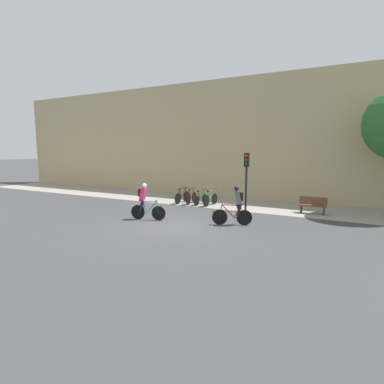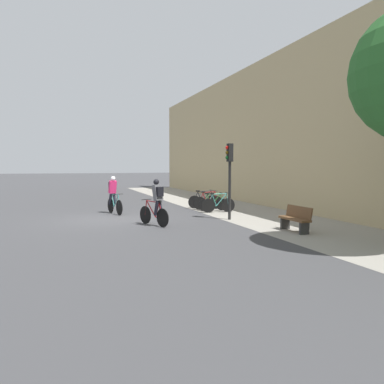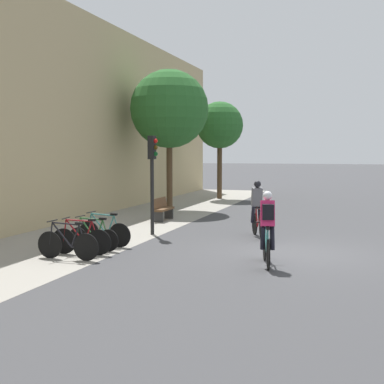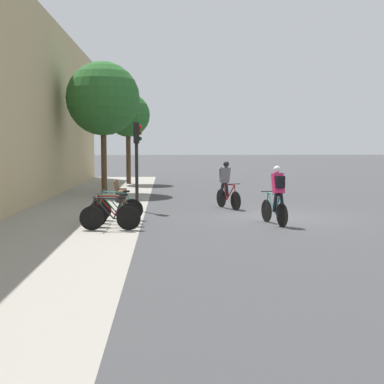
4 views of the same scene
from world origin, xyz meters
name	(u,v)px [view 3 (image 3 of 4)]	position (x,y,z in m)	size (l,w,h in m)	color
ground	(294,253)	(0.00, 0.00, 0.00)	(200.00, 200.00, 0.00)	#3D3D3F
kerb_strip	(71,240)	(0.00, 6.75, 0.00)	(44.00, 4.50, 0.01)	gray
cyclist_pink	(267,227)	(-1.86, 0.43, 0.95)	(1.74, 0.60, 1.79)	black
cyclist_grey	(257,207)	(2.47, 1.47, 0.95)	(1.69, 0.76, 1.79)	black
parked_bike_0	(68,244)	(-2.56, 5.34, 0.41)	(0.46, 1.74, 0.98)	black
parked_bike_1	(81,240)	(-1.89, 5.34, 0.41)	(0.46, 1.66, 0.98)	black
parked_bike_2	(93,237)	(-1.22, 5.34, 0.38)	(0.46, 1.58, 0.94)	black
parked_bike_3	(104,232)	(-0.55, 5.34, 0.41)	(0.46, 1.71, 0.98)	black
traffic_light_pole	(152,166)	(1.85, 4.80, 2.25)	(0.26, 0.30, 3.22)	black
bench	(163,209)	(5.27, 5.74, 0.46)	(1.41, 0.44, 0.89)	brown
street_tree_0	(169,109)	(9.05, 6.82, 4.65)	(3.61, 3.61, 6.47)	#4C3823
street_tree_1	(220,126)	(15.29, 6.04, 4.16)	(2.66, 2.66, 5.53)	#4C3823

